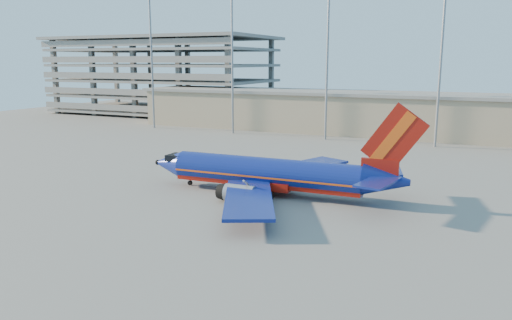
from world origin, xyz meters
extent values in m
plane|color=slate|center=(0.00, 0.00, 0.00)|extent=(220.00, 220.00, 0.00)
cube|color=gray|center=(10.00, 58.00, 4.00)|extent=(120.00, 15.00, 8.00)
cube|color=slate|center=(10.00, 58.00, 8.20)|extent=(122.00, 16.00, 0.60)
cube|color=slate|center=(-62.00, 74.00, 1.00)|extent=(60.00, 30.00, 0.70)
cube|color=slate|center=(-62.00, 74.00, 5.20)|extent=(60.00, 30.00, 0.70)
cube|color=slate|center=(-62.00, 74.00, 9.40)|extent=(60.00, 30.00, 0.70)
cube|color=slate|center=(-62.00, 74.00, 13.60)|extent=(60.00, 30.00, 0.70)
cube|color=slate|center=(-62.00, 74.00, 17.80)|extent=(60.00, 30.00, 0.70)
cube|color=slate|center=(-62.00, 74.00, 21.00)|extent=(62.00, 32.00, 0.80)
cube|color=slate|center=(-62.00, 87.00, 10.50)|extent=(1.20, 1.20, 21.00)
cylinder|color=gray|center=(-45.00, 46.00, 14.00)|extent=(0.44, 0.44, 28.00)
cylinder|color=gray|center=(-25.00, 46.00, 14.00)|extent=(0.44, 0.44, 28.00)
cylinder|color=gray|center=(-5.00, 46.00, 14.00)|extent=(0.44, 0.44, 28.00)
cylinder|color=gray|center=(15.00, 46.00, 14.00)|extent=(0.44, 0.44, 28.00)
cylinder|color=navy|center=(0.92, 4.61, 2.45)|extent=(21.86, 4.05, 3.36)
cube|color=maroon|center=(0.92, 4.61, 1.59)|extent=(21.84, 3.42, 1.18)
cube|color=#E05012|center=(0.92, 4.61, 2.22)|extent=(21.86, 4.09, 0.20)
cone|color=navy|center=(-11.86, 4.20, 2.45)|extent=(3.91, 3.48, 3.36)
cube|color=black|center=(-10.68, 4.23, 3.31)|extent=(2.25, 2.43, 0.73)
cone|color=navy|center=(14.15, 5.03, 2.77)|extent=(4.82, 3.51, 3.36)
cube|color=maroon|center=(13.43, 5.01, 3.99)|extent=(3.82, 0.62, 2.00)
cube|color=maroon|center=(14.70, 5.05, 7.16)|extent=(6.66, 0.50, 7.24)
cube|color=#E05012|center=(14.52, 5.04, 7.16)|extent=(4.44, 0.52, 5.68)
cube|color=navy|center=(13.69, 8.10, 3.27)|extent=(4.03, 6.29, 0.20)
cube|color=navy|center=(13.89, 1.94, 3.27)|extent=(3.70, 6.19, 0.20)
cube|color=navy|center=(2.02, 12.63, 1.63)|extent=(9.50, 14.73, 0.32)
cube|color=navy|center=(2.54, -3.33, 1.63)|extent=(10.21, 14.63, 0.32)
cube|color=maroon|center=(1.37, 4.62, 1.22)|extent=(5.55, 3.71, 0.91)
cylinder|color=gray|center=(-0.32, 9.28, 1.04)|extent=(3.32, 2.01, 1.90)
cylinder|color=gray|center=(-0.02, -0.14, 1.04)|extent=(3.32, 2.01, 1.90)
cylinder|color=gray|center=(-9.05, 4.29, 0.50)|extent=(0.22, 0.22, 1.00)
cylinder|color=black|center=(-9.05, 4.29, 0.29)|extent=(0.59, 0.25, 0.58)
cylinder|color=black|center=(2.20, 7.01, 0.38)|extent=(0.78, 0.52, 0.76)
cylinder|color=black|center=(2.36, 2.29, 0.38)|extent=(0.78, 0.52, 0.76)
camera|label=1|loc=(22.98, -45.49, 14.74)|focal=35.00mm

